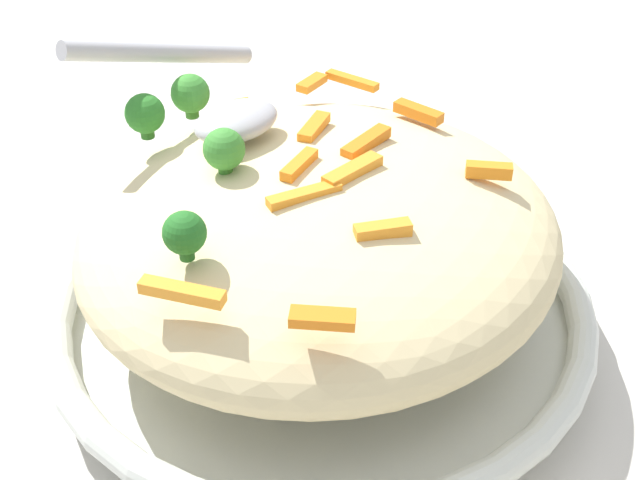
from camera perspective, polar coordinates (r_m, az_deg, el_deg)
ground_plane at (r=0.56m, az=-0.00°, el=-6.40°), size 2.40×2.40×0.00m
serving_bowl at (r=0.54m, az=-0.00°, el=-4.69°), size 0.34×0.34×0.04m
pasta_mound at (r=0.50m, az=-0.00°, el=0.54°), size 0.29×0.28×0.09m
carrot_piece_0 at (r=0.48m, az=-1.41°, el=5.13°), size 0.03×0.02×0.01m
carrot_piece_1 at (r=0.51m, az=2.73°, el=6.80°), size 0.04×0.01×0.01m
carrot_piece_2 at (r=0.55m, az=-4.87°, el=8.57°), size 0.02×0.03×0.01m
carrot_piece_3 at (r=0.59m, az=2.18°, el=10.73°), size 0.01×0.04×0.01m
carrot_piece_4 at (r=0.49m, az=11.36°, el=4.64°), size 0.02×0.03×0.01m
carrot_piece_5 at (r=0.38m, az=0.16°, el=-5.31°), size 0.03×0.03×0.01m
carrot_piece_6 at (r=0.47m, az=2.22°, el=4.61°), size 0.04×0.01×0.01m
carrot_piece_7 at (r=0.43m, az=4.26°, el=0.64°), size 0.03×0.02×0.01m
carrot_piece_8 at (r=0.40m, az=-9.32°, el=-3.48°), size 0.03×0.04×0.01m
carrot_piece_9 at (r=0.52m, az=-0.40°, el=7.63°), size 0.03×0.02×0.01m
carrot_piece_10 at (r=0.59m, az=-0.55°, el=10.58°), size 0.03×0.01×0.01m
carrot_piece_11 at (r=0.55m, az=6.67°, el=8.59°), size 0.01×0.03×0.01m
carrot_piece_12 at (r=0.45m, az=-1.07°, el=3.07°), size 0.04×0.02×0.01m
broccoli_floret_0 at (r=0.42m, az=-9.15°, el=0.43°), size 0.02×0.02×0.03m
broccoli_floret_1 at (r=0.48m, az=-6.50°, el=6.09°), size 0.02×0.02×0.03m
broccoli_floret_2 at (r=0.53m, az=-11.76°, el=8.34°), size 0.02×0.02×0.03m
broccoli_floret_3 at (r=0.55m, az=-8.77°, el=9.73°), size 0.02×0.02×0.03m
serving_spoon at (r=0.52m, az=-7.42°, el=9.56°), size 0.14×0.10×0.06m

